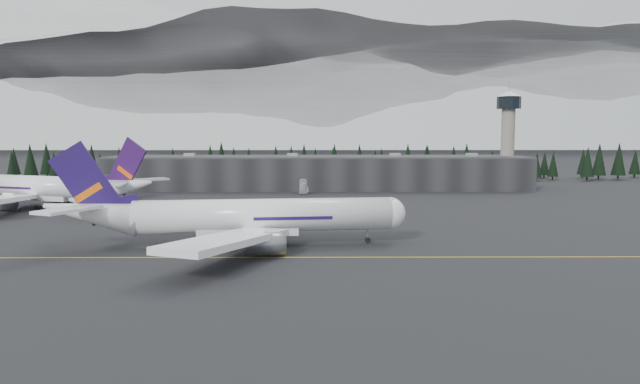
{
  "coord_description": "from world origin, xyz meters",
  "views": [
    {
      "loc": [
        -0.83,
        -97.42,
        20.75
      ],
      "look_at": [
        0.0,
        20.0,
        9.0
      ],
      "focal_mm": 32.0,
      "sensor_mm": 36.0,
      "label": 1
    }
  ],
  "objects_px": {
    "control_tower": "(508,128)",
    "gse_vehicle_a": "(303,193)",
    "jet_main": "(233,217)",
    "terminal": "(318,172)",
    "jet_parked": "(50,188)",
    "gse_vehicle_b": "(306,192)"
  },
  "relations": [
    {
      "from": "control_tower",
      "to": "gse_vehicle_a",
      "type": "distance_m",
      "value": 87.89
    },
    {
      "from": "control_tower",
      "to": "gse_vehicle_a",
      "type": "bearing_deg",
      "value": -161.07
    },
    {
      "from": "control_tower",
      "to": "jet_main",
      "type": "distance_m",
      "value": 151.82
    },
    {
      "from": "terminal",
      "to": "control_tower",
      "type": "bearing_deg",
      "value": 2.29
    },
    {
      "from": "jet_parked",
      "to": "gse_vehicle_b",
      "type": "height_order",
      "value": "jet_parked"
    },
    {
      "from": "jet_main",
      "to": "gse_vehicle_a",
      "type": "height_order",
      "value": "jet_main"
    },
    {
      "from": "gse_vehicle_a",
      "to": "jet_parked",
      "type": "bearing_deg",
      "value": -149.71
    },
    {
      "from": "control_tower",
      "to": "gse_vehicle_a",
      "type": "relative_size",
      "value": 6.77
    },
    {
      "from": "jet_main",
      "to": "gse_vehicle_b",
      "type": "distance_m",
      "value": 93.61
    },
    {
      "from": "gse_vehicle_a",
      "to": "gse_vehicle_b",
      "type": "height_order",
      "value": "gse_vehicle_b"
    },
    {
      "from": "control_tower",
      "to": "jet_main",
      "type": "bearing_deg",
      "value": -127.32
    },
    {
      "from": "jet_parked",
      "to": "gse_vehicle_a",
      "type": "bearing_deg",
      "value": -133.52
    },
    {
      "from": "terminal",
      "to": "jet_parked",
      "type": "relative_size",
      "value": 2.4
    },
    {
      "from": "terminal",
      "to": "gse_vehicle_b",
      "type": "height_order",
      "value": "terminal"
    },
    {
      "from": "jet_parked",
      "to": "gse_vehicle_b",
      "type": "xyz_separation_m",
      "value": [
        72.74,
        35.38,
        -4.93
      ]
    },
    {
      "from": "control_tower",
      "to": "jet_main",
      "type": "relative_size",
      "value": 0.56
    },
    {
      "from": "jet_parked",
      "to": "gse_vehicle_a",
      "type": "distance_m",
      "value": 79.86
    },
    {
      "from": "gse_vehicle_a",
      "to": "control_tower",
      "type": "bearing_deg",
      "value": 23.13
    },
    {
      "from": "control_tower",
      "to": "gse_vehicle_b",
      "type": "bearing_deg",
      "value": -161.03
    },
    {
      "from": "control_tower",
      "to": "gse_vehicle_b",
      "type": "xyz_separation_m",
      "value": [
        -79.18,
        -27.22,
        -22.62
      ]
    },
    {
      "from": "gse_vehicle_b",
      "to": "jet_main",
      "type": "bearing_deg",
      "value": -13.78
    },
    {
      "from": "terminal",
      "to": "jet_parked",
      "type": "bearing_deg",
      "value": -142.23
    }
  ]
}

